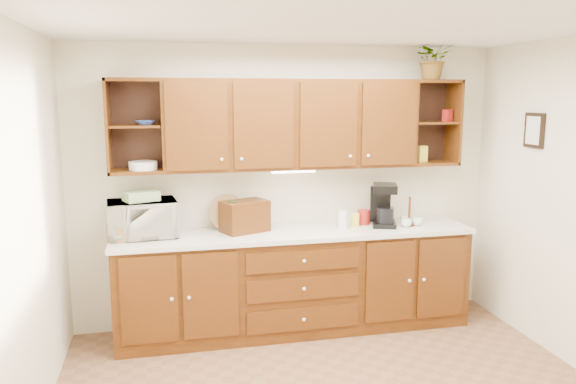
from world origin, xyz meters
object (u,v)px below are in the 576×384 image
bread_box (245,216)px  coffee_maker (384,206)px  potted_plant (433,59)px  microwave (142,219)px

bread_box → coffee_maker: coffee_maker is taller
bread_box → potted_plant: potted_plant is taller
coffee_maker → potted_plant: bearing=28.0°
coffee_maker → microwave: bearing=-162.5°
microwave → bread_box: (0.89, -0.01, -0.02)m
potted_plant → microwave: bearing=-179.7°
microwave → bread_box: 0.89m
bread_box → potted_plant: (1.78, 0.03, 1.40)m
microwave → potted_plant: 3.01m
coffee_maker → potted_plant: (0.48, 0.07, 1.35)m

